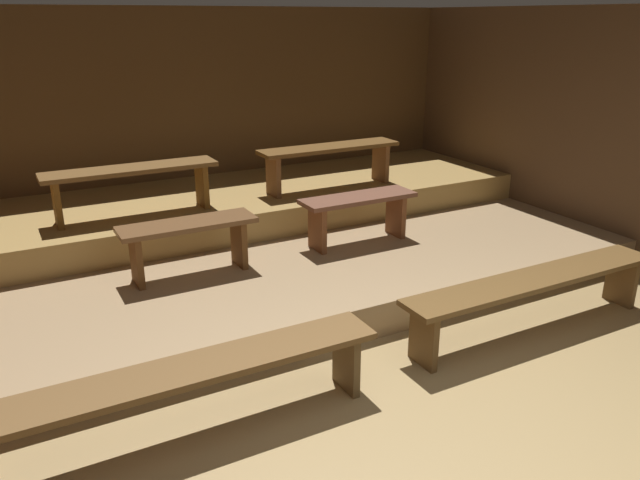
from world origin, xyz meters
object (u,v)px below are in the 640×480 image
bench_lower_right (358,208)px  bench_middle_right (329,155)px  bench_floor_left (188,380)px  bench_lower_left (188,236)px  bench_middle_left (131,178)px  bench_floor_right (535,286)px

bench_lower_right → bench_middle_right: bearing=76.9°
bench_floor_left → bench_middle_right: size_ratio=1.49×
bench_lower_left → bench_floor_left: bearing=-107.6°
bench_middle_left → bench_middle_right: size_ratio=1.00×
bench_middle_right → bench_lower_right: bearing=-103.1°
bench_lower_left → bench_lower_right: same height
bench_floor_right → bench_middle_left: size_ratio=1.49×
bench_lower_left → bench_middle_right: bearing=27.1°
bench_middle_left → bench_middle_right: bearing=0.0°
bench_middle_right → bench_floor_left: bearing=-132.1°
bench_floor_right → bench_middle_right: bench_middle_right is taller
bench_lower_right → bench_middle_left: 2.06m
bench_floor_left → bench_middle_left: (0.31, 2.59, 0.54)m
bench_floor_left → bench_floor_right: bearing=0.0°
bench_floor_left → bench_floor_right: same height
bench_lower_right → bench_middle_right: bench_middle_right is taller
bench_floor_left → bench_lower_left: 1.76m
bench_floor_right → bench_lower_right: size_ratio=2.09×
bench_lower_left → bench_floor_right: bearing=-38.0°
bench_lower_left → bench_middle_left: 1.00m
bench_floor_left → bench_lower_right: bench_lower_right is taller
bench_floor_right → bench_lower_right: bearing=107.6°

